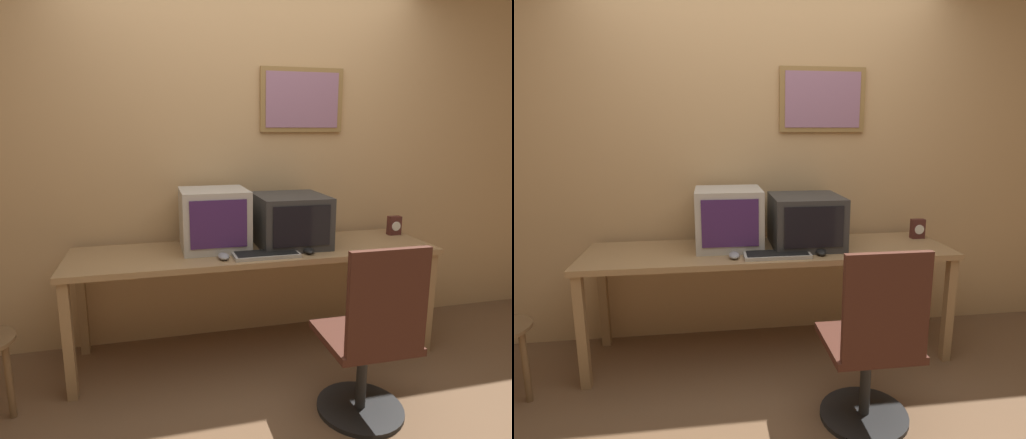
% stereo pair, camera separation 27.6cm
% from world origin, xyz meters
% --- Properties ---
extents(wall_back, '(8.00, 0.08, 2.60)m').
position_xyz_m(wall_back, '(0.00, 1.32, 1.30)').
color(wall_back, tan).
rests_on(wall_back, ground_plane).
extents(desk, '(2.37, 0.62, 0.74)m').
position_xyz_m(desk, '(0.00, 0.94, 0.67)').
color(desk, '#99754C').
rests_on(desk, ground_plane).
extents(monitor_left, '(0.43, 0.41, 0.39)m').
position_xyz_m(monitor_left, '(-0.26, 1.02, 0.94)').
color(monitor_left, '#B7B2A8').
rests_on(monitor_left, desk).
extents(monitor_right, '(0.46, 0.47, 0.34)m').
position_xyz_m(monitor_right, '(0.25, 0.98, 0.91)').
color(monitor_right, '#333333').
rests_on(monitor_right, desk).
extents(keyboard_main, '(0.41, 0.16, 0.03)m').
position_xyz_m(keyboard_main, '(0.02, 0.75, 0.75)').
color(keyboard_main, '#A8A399').
rests_on(keyboard_main, desk).
extents(mouse_near_keyboard, '(0.07, 0.12, 0.04)m').
position_xyz_m(mouse_near_keyboard, '(0.29, 0.75, 0.76)').
color(mouse_near_keyboard, black).
rests_on(mouse_near_keyboard, desk).
extents(mouse_far_corner, '(0.07, 0.12, 0.04)m').
position_xyz_m(mouse_far_corner, '(-0.25, 0.76, 0.76)').
color(mouse_far_corner, gray).
rests_on(mouse_far_corner, desk).
extents(desk_clock, '(0.09, 0.06, 0.14)m').
position_xyz_m(desk_clock, '(1.09, 1.06, 0.81)').
color(desk_clock, '#4C231E').
rests_on(desk_clock, desk).
extents(office_chair, '(0.47, 0.47, 0.97)m').
position_xyz_m(office_chair, '(0.40, 0.12, 0.41)').
color(office_chair, black).
rests_on(office_chair, ground_plane).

